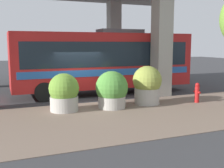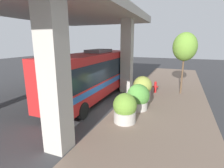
{
  "view_description": "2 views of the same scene",
  "coord_description": "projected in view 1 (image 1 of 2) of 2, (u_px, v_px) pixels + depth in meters",
  "views": [
    {
      "loc": [
        -13.12,
        3.83,
        2.9
      ],
      "look_at": [
        -0.7,
        -1.19,
        0.99
      ],
      "focal_mm": 45.0,
      "sensor_mm": 36.0,
      "label": 1
    },
    {
      "loc": [
        -3.93,
        9.87,
        4.37
      ],
      "look_at": [
        0.58,
        -1.39,
        1.42
      ],
      "focal_mm": 28.0,
      "sensor_mm": 36.0,
      "label": 2
    }
  ],
  "objects": [
    {
      "name": "ground_plane",
      "position": [
        85.0,
        103.0,
        13.87
      ],
      "size": [
        80.0,
        80.0,
        0.0
      ],
      "primitive_type": "plane",
      "color": "#38383A",
      "rests_on": "ground"
    },
    {
      "name": "sidewalk_strip",
      "position": [
        106.0,
        118.0,
        11.12
      ],
      "size": [
        6.0,
        40.0,
        0.02
      ],
      "color": "#7A6656",
      "rests_on": "ground"
    },
    {
      "name": "bus",
      "position": [
        104.0,
        59.0,
        16.41
      ],
      "size": [
        2.65,
        10.43,
        3.76
      ],
      "color": "#B21E1E",
      "rests_on": "ground"
    },
    {
      "name": "fire_hydrant",
      "position": [
        197.0,
        93.0,
        13.93
      ],
      "size": [
        0.47,
        0.22,
        1.01
      ],
      "color": "#B21919",
      "rests_on": "ground"
    },
    {
      "name": "planter_front",
      "position": [
        64.0,
        93.0,
        12.14
      ],
      "size": [
        1.31,
        1.31,
        1.66
      ],
      "color": "#ADA89E",
      "rests_on": "ground"
    },
    {
      "name": "planter_middle",
      "position": [
        147.0,
        85.0,
        13.53
      ],
      "size": [
        1.4,
        1.4,
        1.88
      ],
      "color": "#ADA89E",
      "rests_on": "ground"
    },
    {
      "name": "planter_back",
      "position": [
        112.0,
        90.0,
        12.72
      ],
      "size": [
        1.48,
        1.48,
        1.7
      ],
      "color": "#ADA89E",
      "rests_on": "ground"
    }
  ]
}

